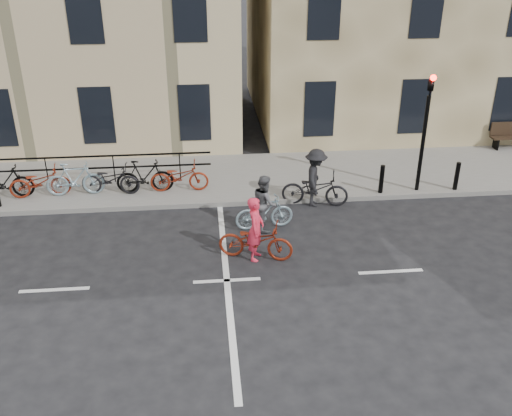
{
  "coord_description": "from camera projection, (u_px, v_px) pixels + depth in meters",
  "views": [
    {
      "loc": [
        -0.43,
        -11.41,
        7.52
      ],
      "look_at": [
        0.86,
        1.61,
        1.1
      ],
      "focal_mm": 40.0,
      "sensor_mm": 36.0,
      "label": 1
    }
  ],
  "objects": [
    {
      "name": "parked_bikes",
      "position": [
        75.0,
        180.0,
        17.38
      ],
      "size": [
        8.3,
        1.23,
        1.05
      ],
      "color": "black",
      "rests_on": "sidewalk"
    },
    {
      "name": "traffic_light",
      "position": [
        426.0,
        119.0,
        16.88
      ],
      "size": [
        0.18,
        0.3,
        3.9
      ],
      "color": "black",
      "rests_on": "sidewalk"
    },
    {
      "name": "bollard_east",
      "position": [
        382.0,
        179.0,
        17.51
      ],
      "size": [
        0.14,
        0.14,
        0.9
      ],
      "primitive_type": "cylinder",
      "color": "black",
      "rests_on": "sidewalk"
    },
    {
      "name": "cyclist_dark",
      "position": [
        315.0,
        184.0,
        16.97
      ],
      "size": [
        2.09,
        1.26,
        1.77
      ],
      "rotation": [
        0.0,
        0.0,
        1.35
      ],
      "color": "black",
      "rests_on": "ground"
    },
    {
      "name": "cyclist_pink",
      "position": [
        256.0,
        238.0,
        14.22
      ],
      "size": [
        2.0,
        1.16,
        1.68
      ],
      "rotation": [
        0.0,
        0.0,
        1.29
      ],
      "color": "maroon",
      "rests_on": "ground"
    },
    {
      "name": "ground",
      "position": [
        227.0,
        281.0,
        13.54
      ],
      "size": [
        120.0,
        120.0,
        0.0
      ],
      "primitive_type": "plane",
      "color": "black",
      "rests_on": "ground"
    },
    {
      "name": "bollard_west",
      "position": [
        457.0,
        176.0,
        17.72
      ],
      "size": [
        0.14,
        0.14,
        0.9
      ],
      "primitive_type": "cylinder",
      "color": "black",
      "rests_on": "sidewalk"
    },
    {
      "name": "cyclist_grey",
      "position": [
        264.0,
        207.0,
        15.64
      ],
      "size": [
        1.68,
        0.84,
        1.58
      ],
      "rotation": [
        0.0,
        0.0,
        1.7
      ],
      "color": "#839FAC",
      "rests_on": "ground"
    },
    {
      "name": "sidewalk",
      "position": [
        94.0,
        183.0,
        18.52
      ],
      "size": [
        46.0,
        4.0,
        0.15
      ],
      "primitive_type": "cube",
      "color": "slate",
      "rests_on": "ground"
    },
    {
      "name": "bench",
      "position": [
        512.0,
        134.0,
        21.12
      ],
      "size": [
        1.6,
        0.41,
        0.97
      ],
      "color": "black",
      "rests_on": "sidewalk"
    }
  ]
}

